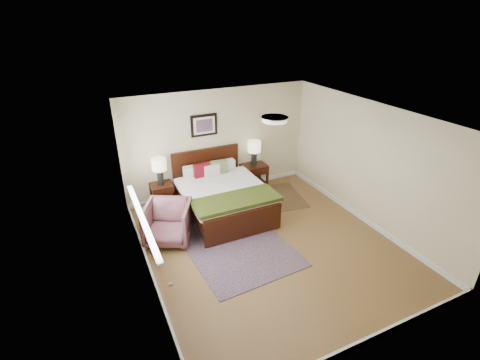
% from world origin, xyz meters
% --- Properties ---
extents(floor, '(5.00, 5.00, 0.00)m').
position_xyz_m(floor, '(0.00, 0.00, 0.00)').
color(floor, brown).
rests_on(floor, ground).
extents(back_wall, '(4.50, 0.04, 2.50)m').
position_xyz_m(back_wall, '(0.00, 2.50, 1.25)').
color(back_wall, beige).
rests_on(back_wall, ground).
extents(front_wall, '(4.50, 0.04, 2.50)m').
position_xyz_m(front_wall, '(0.00, -2.50, 1.25)').
color(front_wall, beige).
rests_on(front_wall, ground).
extents(left_wall, '(0.04, 5.00, 2.50)m').
position_xyz_m(left_wall, '(-2.25, 0.00, 1.25)').
color(left_wall, beige).
rests_on(left_wall, ground).
extents(right_wall, '(0.04, 5.00, 2.50)m').
position_xyz_m(right_wall, '(2.25, 0.00, 1.25)').
color(right_wall, beige).
rests_on(right_wall, ground).
extents(ceiling, '(4.50, 5.00, 0.02)m').
position_xyz_m(ceiling, '(0.00, 0.00, 2.50)').
color(ceiling, white).
rests_on(ceiling, back_wall).
extents(window, '(0.11, 2.72, 1.32)m').
position_xyz_m(window, '(-2.20, 0.70, 1.38)').
color(window, silver).
rests_on(window, left_wall).
extents(door, '(0.06, 1.00, 2.18)m').
position_xyz_m(door, '(-2.23, -1.75, 1.07)').
color(door, silver).
rests_on(door, ground).
extents(ceil_fixture, '(0.44, 0.44, 0.08)m').
position_xyz_m(ceil_fixture, '(0.00, 0.00, 2.47)').
color(ceil_fixture, white).
rests_on(ceil_fixture, ceiling).
extents(bed, '(1.76, 2.13, 1.15)m').
position_xyz_m(bed, '(-0.35, 1.45, 0.53)').
color(bed, black).
rests_on(bed, ground).
extents(wall_art, '(0.62, 0.05, 0.50)m').
position_xyz_m(wall_art, '(-0.35, 2.47, 1.72)').
color(wall_art, black).
rests_on(wall_art, back_wall).
extents(nightstand_left, '(0.48, 0.43, 0.57)m').
position_xyz_m(nightstand_left, '(-1.49, 2.25, 0.45)').
color(nightstand_left, black).
rests_on(nightstand_left, ground).
extents(nightstand_right, '(0.62, 0.46, 0.61)m').
position_xyz_m(nightstand_right, '(0.83, 2.26, 0.37)').
color(nightstand_right, black).
rests_on(nightstand_right, ground).
extents(lamp_left, '(0.32, 0.32, 0.61)m').
position_xyz_m(lamp_left, '(-1.49, 2.27, 0.99)').
color(lamp_left, black).
rests_on(lamp_left, nightstand_left).
extents(lamp_right, '(0.32, 0.32, 0.61)m').
position_xyz_m(lamp_right, '(0.83, 2.27, 1.04)').
color(lamp_right, black).
rests_on(lamp_right, nightstand_right).
extents(armchair, '(1.13, 1.14, 0.78)m').
position_xyz_m(armchair, '(-1.68, 0.96, 0.39)').
color(armchair, brown).
rests_on(armchair, ground).
extents(rug_persian, '(1.95, 2.65, 0.01)m').
position_xyz_m(rug_persian, '(-0.60, 0.34, 0.01)').
color(rug_persian, '#0D0E42').
rests_on(rug_persian, ground).
extents(rug_navy, '(1.07, 1.43, 0.01)m').
position_xyz_m(rug_navy, '(1.23, 1.52, 0.01)').
color(rug_navy, black).
rests_on(rug_navy, ground).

